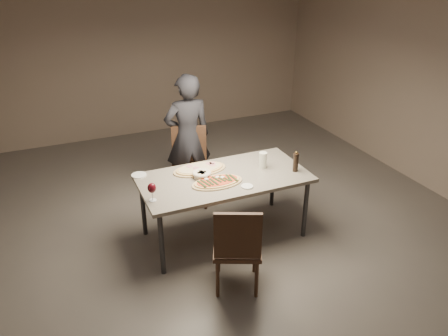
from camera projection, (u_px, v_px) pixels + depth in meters
name	position (u px, v px, depth m)	size (l,w,h in m)	color
room	(224.00, 119.00, 4.37)	(7.00, 7.00, 7.00)	#5B544E
dining_table	(224.00, 181.00, 4.68)	(1.80, 0.90, 0.75)	gray
zucchini_pizza	(217.00, 182.00, 4.51)	(0.55, 0.30, 0.05)	tan
ham_pizza	(200.00, 169.00, 4.78)	(0.60, 0.33, 0.04)	tan
bread_basket	(202.00, 174.00, 4.61)	(0.20, 0.20, 0.07)	beige
oil_dish	(247.00, 186.00, 4.44)	(0.12, 0.12, 0.01)	white
pepper_mill_left	(296.00, 162.00, 4.72)	(0.06, 0.06, 0.23)	black
pepper_mill_right	(296.00, 162.00, 4.72)	(0.06, 0.06, 0.23)	black
carafe	(263.00, 160.00, 4.81)	(0.09, 0.09, 0.18)	silver
wine_glass	(152.00, 189.00, 4.15)	(0.08, 0.08, 0.19)	silver
side_plate	(139.00, 175.00, 4.67)	(0.16, 0.16, 0.01)	white
chair_near	(237.00, 245.00, 3.95)	(0.58, 0.58, 0.93)	#3C2619
chair_far	(190.00, 161.00, 5.49)	(0.58, 0.58, 0.96)	#3C2619
diner	(188.00, 137.00, 5.49)	(0.59, 0.39, 1.62)	black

